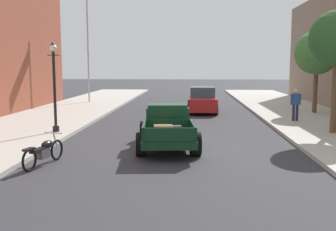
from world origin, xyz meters
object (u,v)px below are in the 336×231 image
Objects in this scene: hotrod_truck_dark_green at (168,126)px; motorcycle_parked at (44,151)px; pedestrian_sidewalk_right at (296,103)px; car_background_red at (202,100)px; flagpole at (90,29)px; street_lamp_near at (54,80)px; street_tree_second at (317,53)px.

hotrod_truck_dark_green reaches higher than motorcycle_parked.
car_background_red is at bearing 134.82° from pedestrian_sidewalk_right.
motorcycle_parked is (-3.56, -3.10, -0.31)m from hotrod_truck_dark_green.
hotrod_truck_dark_green is 1.17× the size of car_background_red.
flagpole is at bearing 99.94° from motorcycle_parked.
hotrod_truck_dark_green is at bearing -22.89° from street_lamp_near.
street_tree_second is at bearing 60.46° from pedestrian_sidewalk_right.
hotrod_truck_dark_green is at bearing -135.78° from pedestrian_sidewalk_right.
motorcycle_parked is at bearing -138.88° from hotrod_truck_dark_green.
hotrod_truck_dark_green is at bearing -98.33° from car_background_red.
car_background_red is 11.12m from flagpole.
hotrod_truck_dark_green is 10.90m from car_background_red.
car_background_red is at bearing 52.88° from street_lamp_near.
flagpole is 16.58m from street_tree_second.
pedestrian_sidewalk_right is 0.43× the size of street_lamp_near.
flagpole is (-3.34, 19.07, 5.33)m from motorcycle_parked.
street_lamp_near is (-11.25, -3.98, 1.30)m from pedestrian_sidewalk_right.
hotrod_truck_dark_green is 1.31× the size of street_lamp_near.
flagpole is at bearing 97.83° from street_lamp_near.
car_background_red is 0.87× the size of street_tree_second.
street_lamp_near is (-6.57, -8.68, 1.62)m from car_background_red.
hotrod_truck_dark_green is at bearing -66.63° from flagpole.
street_lamp_near is (-1.43, 5.21, 1.94)m from motorcycle_parked.
flagpole is (-8.48, 5.17, 5.00)m from car_background_red.
street_tree_second is (8.35, 9.79, 2.98)m from hotrod_truck_dark_green.
motorcycle_parked is 0.48× the size of car_background_red.
car_background_red is 2.61× the size of pedestrian_sidewalk_right.
street_tree_second is at bearing -8.39° from car_background_red.
street_tree_second is at bearing 29.93° from street_lamp_near.
motorcycle_parked is at bearing -74.61° from street_lamp_near.
flagpole reaches higher than street_tree_second.
motorcycle_parked is 0.23× the size of flagpole.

